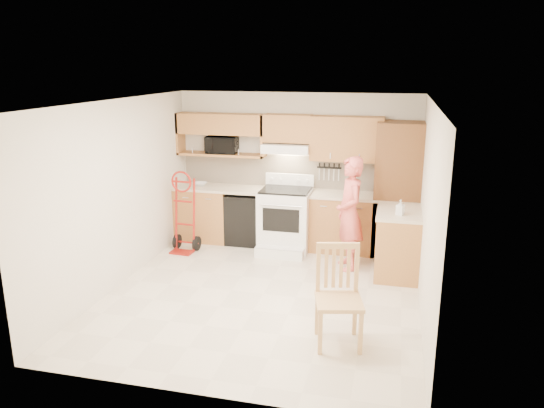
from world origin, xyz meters
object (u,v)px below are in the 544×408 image
at_px(range, 285,215).
at_px(hand_truck, 183,216).
at_px(microwave, 222,145).
at_px(person, 350,214).
at_px(dining_chair, 339,298).

relative_size(range, hand_truck, 1.00).
bearing_deg(hand_truck, microwave, 66.84).
height_order(microwave, range, microwave).
xyz_separation_m(range, person, (1.08, -0.53, 0.24)).
height_order(range, person, person).
bearing_deg(range, microwave, 162.77).
bearing_deg(range, hand_truck, -163.95).
relative_size(microwave, person, 0.31).
height_order(hand_truck, dining_chair, hand_truck).
xyz_separation_m(microwave, person, (2.24, -0.89, -0.80)).
height_order(person, dining_chair, person).
xyz_separation_m(range, dining_chair, (1.19, -2.77, -0.05)).
xyz_separation_m(hand_truck, dining_chair, (2.75, -2.32, -0.06)).
relative_size(microwave, dining_chair, 0.48).
distance_m(microwave, dining_chair, 4.06).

